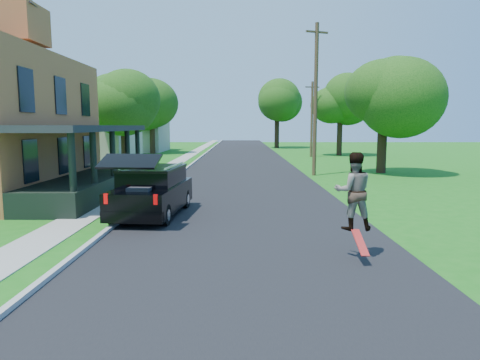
{
  "coord_description": "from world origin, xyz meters",
  "views": [
    {
      "loc": [
        -0.15,
        -12.89,
        3.1
      ],
      "look_at": [
        -0.16,
        3.0,
        1.09
      ],
      "focal_mm": 32.0,
      "sensor_mm": 36.0,
      "label": 1
    }
  ],
  "objects_px": {
    "black_suv": "(152,191)",
    "utility_pole_near": "(316,98)",
    "tree_right_near": "(384,85)",
    "skateboarder": "(353,191)"
  },
  "relations": [
    {
      "from": "black_suv",
      "to": "skateboarder",
      "type": "height_order",
      "value": "skateboarder"
    },
    {
      "from": "skateboarder",
      "to": "tree_right_near",
      "type": "relative_size",
      "value": 0.21
    },
    {
      "from": "black_suv",
      "to": "utility_pole_near",
      "type": "distance_m",
      "value": 14.97
    },
    {
      "from": "black_suv",
      "to": "skateboarder",
      "type": "relative_size",
      "value": 2.74
    },
    {
      "from": "black_suv",
      "to": "utility_pole_near",
      "type": "bearing_deg",
      "value": 62.74
    },
    {
      "from": "utility_pole_near",
      "to": "tree_right_near",
      "type": "bearing_deg",
      "value": -1.28
    },
    {
      "from": "skateboarder",
      "to": "utility_pole_near",
      "type": "bearing_deg",
      "value": -96.07
    },
    {
      "from": "tree_right_near",
      "to": "utility_pole_near",
      "type": "bearing_deg",
      "value": -161.5
    },
    {
      "from": "tree_right_near",
      "to": "black_suv",
      "type": "bearing_deg",
      "value": -131.88
    },
    {
      "from": "utility_pole_near",
      "to": "black_suv",
      "type": "bearing_deg",
      "value": -141.92
    }
  ]
}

